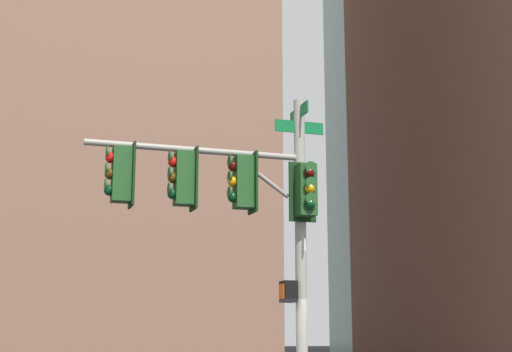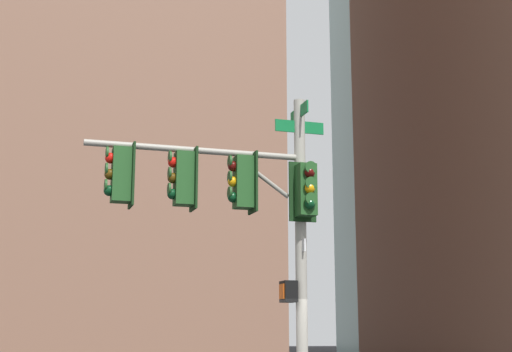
# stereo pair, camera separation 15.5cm
# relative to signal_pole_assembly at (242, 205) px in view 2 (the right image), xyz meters

# --- Properties ---
(signal_pole_assembly) EXTENTS (1.08, 4.65, 6.42)m
(signal_pole_assembly) POSITION_rel_signal_pole_assembly_xyz_m (0.00, 0.00, 0.00)
(signal_pole_assembly) COLOR #9E998C
(signal_pole_assembly) RESTS_ON ground_plane
(building_brick_farside) EXTENTS (22.17, 16.82, 40.91)m
(building_brick_farside) POSITION_rel_signal_pole_assembly_xyz_m (50.64, -33.83, 16.23)
(building_brick_farside) COLOR brown
(building_brick_farside) RESTS_ON ground_plane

